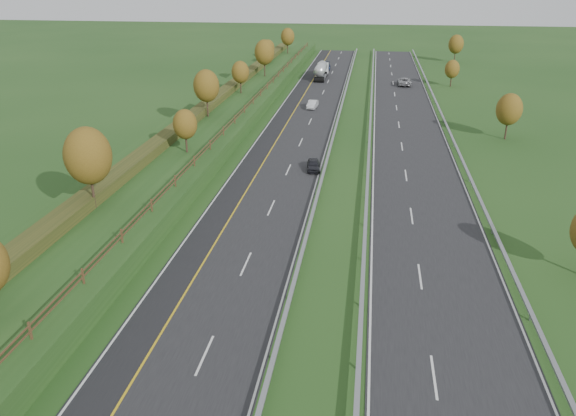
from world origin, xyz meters
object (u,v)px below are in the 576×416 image
object	(u,v)px
car_small_far	(326,66)
road_tanker	(321,70)
car_silver_mid	(312,104)
car_dark_near	(313,165)
car_oncoming	(404,81)

from	to	relation	value
car_small_far	road_tanker	bearing A→B (deg)	-91.87
road_tanker	car_small_far	size ratio (longest dim) A/B	2.05
road_tanker	car_silver_mid	size ratio (longest dim) A/B	2.73
car_dark_near	car_silver_mid	world-z (taller)	car_silver_mid
car_dark_near	car_small_far	size ratio (longest dim) A/B	0.69
car_dark_near	car_oncoming	world-z (taller)	car_oncoming
car_dark_near	road_tanker	bearing A→B (deg)	87.68
car_small_far	car_oncoming	bearing A→B (deg)	-47.11
car_silver_mid	car_oncoming	distance (m)	29.54
car_dark_near	car_silver_mid	bearing A→B (deg)	89.53
road_tanker	car_oncoming	bearing A→B (deg)	-17.90
road_tanker	car_silver_mid	xyz separation A→B (m)	(1.26, -30.12, -1.15)
road_tanker	car_dark_near	bearing A→B (deg)	-85.56
car_small_far	car_oncoming	size ratio (longest dim) A/B	0.94
road_tanker	car_silver_mid	bearing A→B (deg)	-87.61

